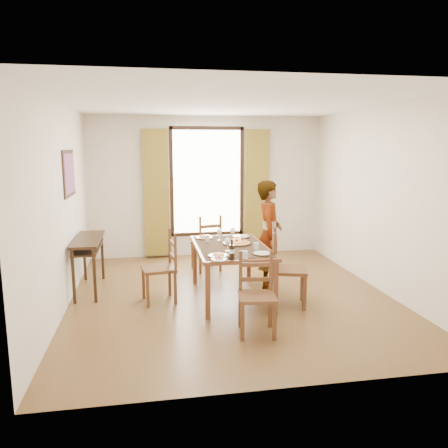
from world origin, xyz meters
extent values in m
plane|color=#4A3517|center=(0.00, 0.00, 0.00)|extent=(5.00, 5.00, 0.00)
cube|color=beige|center=(0.00, 2.50, 1.35)|extent=(4.50, 0.10, 2.70)
cube|color=beige|center=(0.00, -2.50, 1.35)|extent=(4.50, 0.10, 2.70)
cube|color=beige|center=(-2.25, 0.00, 1.35)|extent=(0.10, 5.00, 2.70)
cube|color=beige|center=(2.25, 0.00, 1.35)|extent=(0.10, 5.00, 2.70)
cube|color=white|center=(0.00, 0.00, 2.72)|extent=(4.50, 5.00, 0.04)
cube|color=white|center=(0.00, 2.47, 1.45)|extent=(1.30, 0.04, 2.00)
cube|color=olive|center=(-0.98, 2.41, 1.25)|extent=(0.48, 0.10, 2.40)
cube|color=olive|center=(0.98, 2.41, 1.25)|extent=(0.48, 0.10, 2.40)
cube|color=black|center=(-2.24, 0.60, 1.75)|extent=(0.02, 0.86, 0.66)
cube|color=red|center=(-2.23, 0.60, 1.75)|extent=(0.01, 0.76, 0.56)
cube|color=black|center=(-2.03, 0.60, 0.78)|extent=(0.38, 1.20, 0.04)
cube|color=black|center=(-2.03, 0.60, 0.66)|extent=(0.34, 1.10, 0.03)
cube|color=black|center=(-2.17, 0.05, 0.38)|extent=(0.04, 0.04, 0.76)
cube|color=black|center=(-2.17, 1.15, 0.38)|extent=(0.04, 0.04, 0.76)
cube|color=black|center=(-1.89, 0.05, 0.38)|extent=(0.04, 0.04, 0.76)
cube|color=black|center=(-1.89, 1.15, 0.38)|extent=(0.04, 0.04, 0.76)
cube|color=brown|center=(-0.01, -0.07, 0.72)|extent=(0.99, 1.61, 0.05)
cube|color=black|center=(-0.01, -0.07, 0.75)|extent=(0.91, 1.48, 0.01)
cube|color=brown|center=(-0.44, -0.81, 0.35)|extent=(0.06, 0.06, 0.70)
cube|color=brown|center=(-0.44, 0.67, 0.35)|extent=(0.06, 0.06, 0.70)
cube|color=brown|center=(0.42, -0.81, 0.35)|extent=(0.06, 0.06, 0.70)
cube|color=brown|center=(0.42, 0.67, 0.35)|extent=(0.06, 0.06, 0.70)
cube|color=brown|center=(-1.02, -0.06, 0.47)|extent=(0.50, 0.50, 0.04)
cube|color=brown|center=(-1.24, 0.10, 0.23)|extent=(0.04, 0.04, 0.47)
cube|color=brown|center=(-0.87, 0.16, 0.23)|extent=(0.04, 0.04, 0.47)
cube|color=brown|center=(-1.18, -0.27, 0.23)|extent=(0.04, 0.04, 0.47)
cube|color=brown|center=(-0.81, -0.21, 0.23)|extent=(0.04, 0.04, 0.47)
cube|color=brown|center=(-0.86, 0.16, 0.73)|extent=(0.04, 0.04, 0.52)
cube|color=brown|center=(-0.80, -0.21, 0.73)|extent=(0.04, 0.04, 0.52)
cube|color=brown|center=(-0.83, -0.03, 0.62)|extent=(0.08, 0.37, 0.05)
cube|color=brown|center=(-0.83, -0.03, 0.81)|extent=(0.08, 0.37, 0.05)
cube|color=brown|center=(-0.17, 1.40, 0.46)|extent=(0.53, 0.53, 0.04)
cube|color=brown|center=(-0.04, 1.62, 0.23)|extent=(0.04, 0.04, 0.46)
cube|color=brown|center=(0.06, 1.27, 0.23)|extent=(0.04, 0.04, 0.46)
cube|color=brown|center=(-0.39, 1.53, 0.23)|extent=(0.04, 0.04, 0.46)
cube|color=brown|center=(-0.30, 1.17, 0.23)|extent=(0.04, 0.04, 0.46)
cube|color=brown|center=(0.06, 1.26, 0.72)|extent=(0.04, 0.04, 0.52)
cube|color=brown|center=(-0.30, 1.16, 0.72)|extent=(0.04, 0.04, 0.52)
cube|color=brown|center=(-0.12, 1.21, 0.62)|extent=(0.37, 0.12, 0.05)
cube|color=brown|center=(-0.12, 1.21, 0.81)|extent=(0.37, 0.12, 0.05)
cube|color=brown|center=(0.05, -1.33, 0.44)|extent=(0.47, 0.47, 0.04)
cube|color=brown|center=(-0.15, -1.48, 0.22)|extent=(0.04, 0.04, 0.44)
cube|color=brown|center=(-0.10, -1.13, 0.22)|extent=(0.04, 0.04, 0.44)
cube|color=brown|center=(0.20, -1.54, 0.22)|extent=(0.04, 0.04, 0.44)
cube|color=brown|center=(0.25, -1.18, 0.22)|extent=(0.04, 0.04, 0.44)
cube|color=brown|center=(-0.10, -1.12, 0.69)|extent=(0.04, 0.04, 0.49)
cube|color=brown|center=(0.25, -1.18, 0.69)|extent=(0.04, 0.04, 0.49)
cube|color=brown|center=(0.08, -1.15, 0.59)|extent=(0.36, 0.08, 0.05)
cube|color=brown|center=(0.08, -1.15, 0.77)|extent=(0.36, 0.08, 0.05)
cube|color=brown|center=(0.70, -0.50, 0.49)|extent=(0.56, 0.56, 0.04)
cube|color=brown|center=(0.84, -0.74, 0.24)|extent=(0.04, 0.04, 0.49)
cube|color=brown|center=(0.46, -0.64, 0.24)|extent=(0.04, 0.04, 0.49)
cube|color=brown|center=(0.95, -0.37, 0.24)|extent=(0.04, 0.04, 0.49)
cube|color=brown|center=(0.57, -0.26, 0.24)|extent=(0.04, 0.04, 0.49)
cube|color=brown|center=(0.45, -0.64, 0.76)|extent=(0.04, 0.04, 0.54)
cube|color=brown|center=(0.56, -0.26, 0.76)|extent=(0.04, 0.04, 0.54)
cube|color=brown|center=(0.51, -0.45, 0.65)|extent=(0.13, 0.38, 0.05)
cube|color=brown|center=(0.51, -0.45, 0.85)|extent=(0.13, 0.38, 0.05)
imported|color=#989CA0|center=(0.66, 0.34, 0.81)|extent=(0.80, 0.70, 1.63)
cylinder|color=silver|center=(0.28, -0.38, 0.81)|extent=(0.07, 0.07, 0.10)
cylinder|color=silver|center=(-0.30, 0.24, 0.81)|extent=(0.07, 0.07, 0.10)
cylinder|color=silver|center=(0.02, -0.81, 0.81)|extent=(0.07, 0.07, 0.10)
camera|label=1|loc=(-1.14, -5.93, 2.13)|focal=35.00mm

